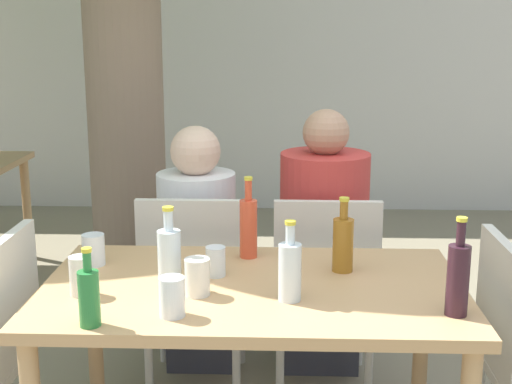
% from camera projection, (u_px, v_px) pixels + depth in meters
% --- Properties ---
extents(cafe_building_wall, '(10.00, 0.08, 2.80)m').
position_uv_depth(cafe_building_wall, '(272.00, 49.00, 6.10)').
color(cafe_building_wall, beige).
rests_on(cafe_building_wall, ground_plane).
extents(dining_table_front, '(1.42, 0.83, 0.75)m').
position_uv_depth(dining_table_front, '(253.00, 309.00, 2.42)').
color(dining_table_front, tan).
rests_on(dining_table_front, ground_plane).
extents(patio_chair_2, '(0.44, 0.44, 0.91)m').
position_uv_depth(patio_chair_2, '(194.00, 281.00, 3.10)').
color(patio_chair_2, beige).
rests_on(patio_chair_2, ground_plane).
extents(patio_chair_3, '(0.44, 0.44, 0.91)m').
position_uv_depth(patio_chair_3, '(325.00, 283.00, 3.07)').
color(patio_chair_3, beige).
rests_on(patio_chair_3, ground_plane).
extents(person_seated_2, '(0.35, 0.58, 1.18)m').
position_uv_depth(person_seated_2, '(200.00, 261.00, 3.32)').
color(person_seated_2, '#383842').
rests_on(person_seated_2, ground_plane).
extents(person_seated_3, '(0.39, 0.60, 1.25)m').
position_uv_depth(person_seated_3, '(322.00, 255.00, 3.28)').
color(person_seated_3, '#383842').
rests_on(person_seated_3, ground_plane).
extents(green_bottle_0, '(0.06, 0.06, 0.24)m').
position_uv_depth(green_bottle_0, '(89.00, 296.00, 2.05)').
color(green_bottle_0, '#287A38').
rests_on(green_bottle_0, dining_table_front).
extents(amber_bottle_1, '(0.07, 0.07, 0.27)m').
position_uv_depth(amber_bottle_1, '(343.00, 243.00, 2.51)').
color(amber_bottle_1, '#9E661E').
rests_on(amber_bottle_1, dining_table_front).
extents(wine_bottle_2, '(0.07, 0.07, 0.30)m').
position_uv_depth(wine_bottle_2, '(458.00, 277.00, 2.13)').
color(wine_bottle_2, '#331923').
rests_on(wine_bottle_2, dining_table_front).
extents(water_bottle_3, '(0.07, 0.07, 0.26)m').
position_uv_depth(water_bottle_3, '(290.00, 270.00, 2.24)').
color(water_bottle_3, silver).
rests_on(water_bottle_3, dining_table_front).
extents(water_bottle_4, '(0.08, 0.08, 0.28)m').
position_uv_depth(water_bottle_4, '(169.00, 257.00, 2.35)').
color(water_bottle_4, silver).
rests_on(water_bottle_4, dining_table_front).
extents(soda_bottle_5, '(0.07, 0.07, 0.31)m').
position_uv_depth(soda_bottle_5, '(248.00, 226.00, 2.66)').
color(soda_bottle_5, '#DB4C2D').
rests_on(soda_bottle_5, dining_table_front).
extents(drinking_glass_0, '(0.08, 0.08, 0.11)m').
position_uv_depth(drinking_glass_0, '(94.00, 250.00, 2.58)').
color(drinking_glass_0, white).
rests_on(drinking_glass_0, dining_table_front).
extents(drinking_glass_1, '(0.08, 0.08, 0.12)m').
position_uv_depth(drinking_glass_1, '(172.00, 297.00, 2.13)').
color(drinking_glass_1, white).
rests_on(drinking_glass_1, dining_table_front).
extents(drinking_glass_2, '(0.07, 0.07, 0.10)m').
position_uv_depth(drinking_glass_2, '(216.00, 261.00, 2.47)').
color(drinking_glass_2, white).
rests_on(drinking_glass_2, dining_table_front).
extents(drinking_glass_3, '(0.07, 0.07, 0.13)m').
position_uv_depth(drinking_glass_3, '(80.00, 276.00, 2.30)').
color(drinking_glass_3, silver).
rests_on(drinking_glass_3, dining_table_front).
extents(drinking_glass_4, '(0.08, 0.08, 0.12)m').
position_uv_depth(drinking_glass_4, '(197.00, 277.00, 2.30)').
color(drinking_glass_4, silver).
rests_on(drinking_glass_4, dining_table_front).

